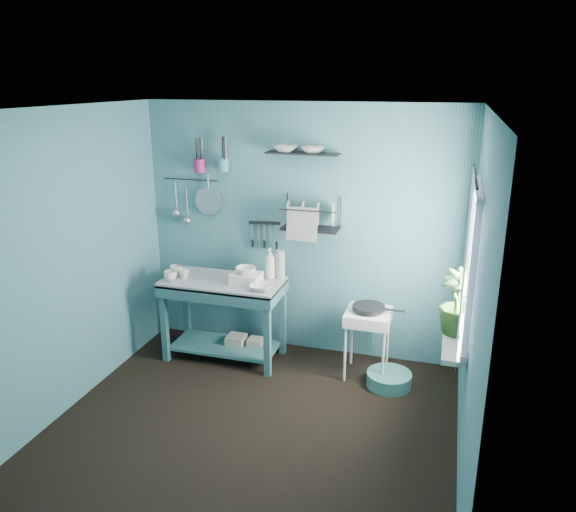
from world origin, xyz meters
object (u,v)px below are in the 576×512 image
(mug_right, at_px, (176,270))
(wash_tub, at_px, (246,278))
(colander, at_px, (208,201))
(storage_tin_small, at_px, (256,348))
(mug_mid, at_px, (184,274))
(water_bottle, at_px, (280,264))
(potted_plant, at_px, (458,302))
(storage_tin_large, at_px, (236,346))
(utensil_cup_magenta, at_px, (200,166))
(frying_pan, at_px, (369,307))
(dish_rack, at_px, (311,213))
(utensil_cup_teal, at_px, (223,165))
(soap_bottle, at_px, (270,263))
(hotplate_stand, at_px, (367,343))
(work_counter, at_px, (224,319))
(mug_left, at_px, (170,276))
(floor_basin, at_px, (389,379))

(mug_right, relative_size, wash_tub, 0.44)
(colander, xyz_separation_m, storage_tin_small, (0.60, -0.31, -1.41))
(mug_mid, relative_size, water_bottle, 0.36)
(water_bottle, relative_size, potted_plant, 0.55)
(storage_tin_small, bearing_deg, colander, 152.42)
(mug_mid, relative_size, storage_tin_large, 0.45)
(utensil_cup_magenta, bearing_deg, water_bottle, -9.13)
(utensil_cup_magenta, distance_m, storage_tin_small, 1.91)
(mug_right, relative_size, storage_tin_large, 0.56)
(storage_tin_small, bearing_deg, frying_pan, -1.97)
(dish_rack, xyz_separation_m, colander, (-1.09, 0.08, 0.04))
(water_bottle, relative_size, utensil_cup_teal, 2.15)
(frying_pan, height_order, storage_tin_large, frying_pan)
(utensil_cup_teal, distance_m, storage_tin_small, 1.86)
(frying_pan, height_order, colander, colander)
(mug_mid, bearing_deg, soap_bottle, 18.00)
(hotplate_stand, bearing_deg, wash_tub, -170.59)
(mug_mid, relative_size, mug_right, 0.81)
(utensil_cup_teal, bearing_deg, wash_tub, -46.93)
(soap_bottle, distance_m, water_bottle, 0.10)
(hotplate_stand, height_order, utensil_cup_teal, utensil_cup_teal)
(mug_right, distance_m, storage_tin_large, 0.97)
(wash_tub, relative_size, water_bottle, 1.00)
(hotplate_stand, relative_size, dish_rack, 1.19)
(mug_mid, distance_m, colander, 0.79)
(utensil_cup_magenta, relative_size, colander, 0.46)
(work_counter, xyz_separation_m, storage_tin_large, (0.10, 0.05, -0.30))
(hotplate_stand, height_order, potted_plant, potted_plant)
(frying_pan, bearing_deg, hotplate_stand, 0.00)
(frying_pan, distance_m, utensil_cup_magenta, 2.16)
(storage_tin_small, bearing_deg, water_bottle, 32.47)
(soap_bottle, bearing_deg, storage_tin_small, -135.00)
(mug_left, xyz_separation_m, water_bottle, (1.00, 0.38, 0.09))
(mug_right, relative_size, hotplate_stand, 0.19)
(frying_pan, bearing_deg, dish_rack, 156.73)
(work_counter, relative_size, hotplate_stand, 1.79)
(water_bottle, height_order, storage_tin_large, water_bottle)
(mug_mid, height_order, hotplate_stand, mug_mid)
(utensil_cup_magenta, bearing_deg, mug_mid, -92.65)
(work_counter, xyz_separation_m, wash_tub, (0.25, -0.02, 0.46))
(mug_left, relative_size, mug_mid, 1.23)
(soap_bottle, xyz_separation_m, dish_rack, (0.38, 0.11, 0.50))
(dish_rack, xyz_separation_m, storage_tin_small, (-0.50, -0.23, -1.38))
(wash_tub, height_order, frying_pan, wash_tub)
(mug_mid, height_order, colander, colander)
(floor_basin, bearing_deg, work_counter, 176.35)
(frying_pan, bearing_deg, wash_tub, -177.01)
(mug_mid, height_order, potted_plant, potted_plant)
(mug_mid, height_order, storage_tin_large, mug_mid)
(colander, height_order, storage_tin_large, colander)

